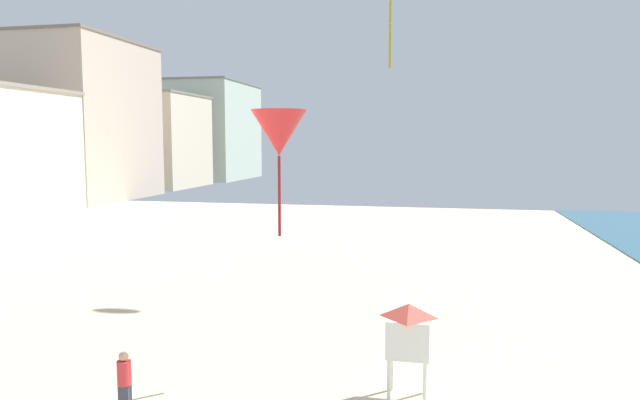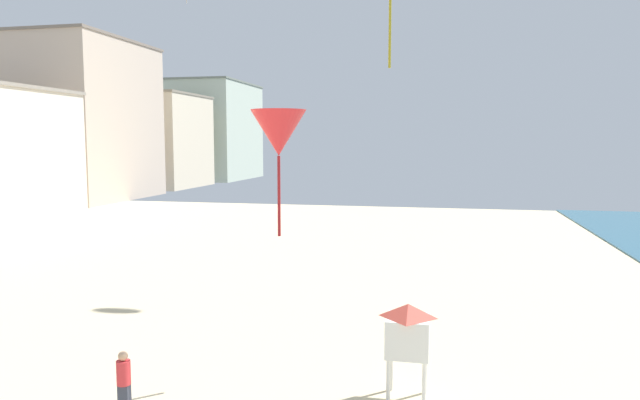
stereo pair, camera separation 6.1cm
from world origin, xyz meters
TOP-DOWN VIEW (x-y plane):
  - boardwalk_hotel_far at (-31.29, 60.81)m, footprint 11.97×16.85m
  - boardwalk_hotel_distant at (-31.29, 79.21)m, footprint 11.16×14.22m
  - boardwalk_hotel_furthest at (-31.29, 98.26)m, footprint 13.48×19.29m
  - kite_flyer at (2.02, 13.08)m, footprint 0.34×0.34m
  - lifeguard_stand at (8.74, 15.49)m, footprint 1.10×1.10m
  - kite_red_delta at (4.94, 16.72)m, footprint 1.60×1.60m

SIDE VIEW (x-z plane):
  - kite_flyer at x=2.02m, z-range 0.10..1.74m
  - lifeguard_stand at x=8.74m, z-range 0.56..3.11m
  - boardwalk_hotel_distant at x=-31.29m, z-range 0.01..13.56m
  - kite_red_delta at x=4.94m, z-range 5.14..8.77m
  - boardwalk_hotel_furthest at x=-31.29m, z-range 0.01..17.06m
  - boardwalk_hotel_far at x=-31.29m, z-range 0.01..18.20m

